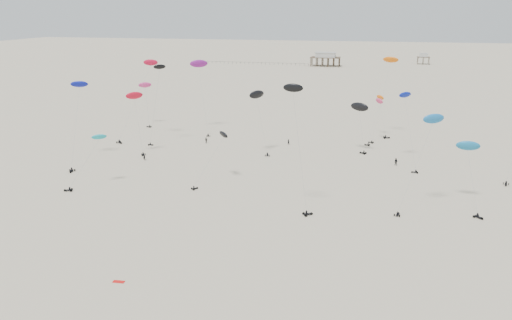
% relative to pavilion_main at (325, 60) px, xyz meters
% --- Properties ---
extents(ground_plane, '(900.00, 900.00, 0.00)m').
position_rel_pavilion_main_xyz_m(ground_plane, '(10.00, -150.00, -4.22)').
color(ground_plane, beige).
extents(pavilion_main, '(21.00, 13.00, 9.80)m').
position_rel_pavilion_main_xyz_m(pavilion_main, '(0.00, 0.00, 0.00)').
color(pavilion_main, brown).
rests_on(pavilion_main, ground).
extents(pavilion_small, '(9.00, 7.00, 8.00)m').
position_rel_pavilion_main_xyz_m(pavilion_small, '(70.00, 30.00, -0.74)').
color(pavilion_small, brown).
rests_on(pavilion_small, ground).
extents(pier_fence, '(80.20, 0.20, 1.50)m').
position_rel_pavilion_main_xyz_m(pier_fence, '(-52.00, -0.00, -3.45)').
color(pier_fence, black).
rests_on(pier_fence, ground).
extents(rig_0, '(8.38, 17.88, 24.08)m').
position_rel_pavilion_main_xyz_m(rig_0, '(-41.94, -249.17, 10.84)').
color(rig_0, black).
rests_on(rig_0, ground).
extents(rig_1, '(6.99, 13.28, 14.40)m').
position_rel_pavilion_main_xyz_m(rig_1, '(-0.37, -257.04, 4.53)').
color(rig_1, black).
rests_on(rig_1, ground).
extents(rig_2, '(7.47, 9.92, 13.00)m').
position_rel_pavilion_main_xyz_m(rig_2, '(-28.18, -268.32, 2.87)').
color(rig_2, black).
rests_on(rig_2, ground).
extents(rig_4, '(9.64, 15.21, 25.91)m').
position_rel_pavilion_main_xyz_m(rig_4, '(-35.66, -222.38, 13.24)').
color(rig_4, black).
rests_on(rig_4, ground).
extents(rig_5, '(7.28, 5.80, 25.75)m').
position_rel_pavilion_main_xyz_m(rig_5, '(20.65, -271.60, 12.91)').
color(rig_5, black).
rests_on(rig_5, ground).
extents(rig_6, '(6.07, 6.30, 17.53)m').
position_rel_pavilion_main_xyz_m(rig_6, '(-29.81, -239.80, 9.92)').
color(rig_6, black).
rests_on(rig_6, ground).
extents(rig_7, '(4.34, 8.76, 23.79)m').
position_rel_pavilion_main_xyz_m(rig_7, '(-28.61, -227.09, 13.31)').
color(rig_7, black).
rests_on(rig_7, ground).
extents(rig_8, '(7.02, 7.65, 17.83)m').
position_rel_pavilion_main_xyz_m(rig_8, '(3.44, -231.42, 10.15)').
color(rig_8, black).
rests_on(rig_8, ground).
extents(rig_9, '(6.10, 16.69, 21.65)m').
position_rel_pavilion_main_xyz_m(rig_9, '(43.73, -230.17, 9.57)').
color(rig_9, black).
rests_on(rig_9, ground).
extents(rig_10, '(6.80, 8.75, 15.24)m').
position_rel_pavilion_main_xyz_m(rig_10, '(-43.46, -204.55, 7.47)').
color(rig_10, black).
rests_on(rig_10, ground).
extents(rig_11, '(5.45, 7.55, 13.21)m').
position_rel_pavilion_main_xyz_m(rig_11, '(38.03, -204.01, 3.69)').
color(rig_11, black).
rests_on(rig_11, ground).
extents(rig_12, '(5.22, 11.41, 14.22)m').
position_rel_pavilion_main_xyz_m(rig_12, '(36.18, -210.44, 5.61)').
color(rig_12, black).
rests_on(rig_12, ground).
extents(rig_13, '(8.00, 17.16, 27.20)m').
position_rel_pavilion_main_xyz_m(rig_13, '(38.97, -201.11, 17.08)').
color(rig_13, black).
rests_on(rig_13, ground).
extents(rig_14, '(5.09, 13.27, 15.17)m').
position_rel_pavilion_main_xyz_m(rig_14, '(55.19, -258.94, 5.46)').
color(rig_14, black).
rests_on(rig_14, ground).
extents(rig_15, '(10.75, 15.26, 24.83)m').
position_rel_pavilion_main_xyz_m(rig_15, '(-22.56, -206.20, 16.05)').
color(rig_15, black).
rests_on(rig_15, ground).
extents(rig_16, '(9.15, 10.86, 20.19)m').
position_rel_pavilion_main_xyz_m(rig_16, '(45.90, -263.54, 11.38)').
color(rig_16, black).
rests_on(rig_16, ground).
extents(rig_17, '(5.97, 6.75, 14.19)m').
position_rel_pavilion_main_xyz_m(rig_17, '(31.41, -223.60, 7.10)').
color(rig_17, black).
rests_on(rig_17, ground).
extents(spectator_0, '(0.99, 0.84, 2.31)m').
position_rel_pavilion_main_xyz_m(spectator_0, '(-24.90, -246.54, -4.22)').
color(spectator_0, black).
rests_on(spectator_0, ground).
extents(spectator_1, '(1.27, 1.20, 2.27)m').
position_rel_pavilion_main_xyz_m(spectator_1, '(41.70, -235.89, -4.22)').
color(spectator_1, black).
rests_on(spectator_1, ground).
extents(spectator_2, '(1.38, 1.00, 2.10)m').
position_rel_pavilion_main_xyz_m(spectator_2, '(-14.28, -225.51, -4.22)').
color(spectator_2, black).
rests_on(spectator_2, ground).
extents(spectator_3, '(0.84, 0.68, 2.01)m').
position_rel_pavilion_main_xyz_m(spectator_3, '(10.66, -221.59, -4.22)').
color(spectator_3, black).
rests_on(spectator_3, ground).
extents(grounded_kite_b, '(1.85, 0.84, 0.07)m').
position_rel_pavilion_main_xyz_m(grounded_kite_b, '(-0.99, -306.05, -4.22)').
color(grounded_kite_b, red).
rests_on(grounded_kite_b, ground).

